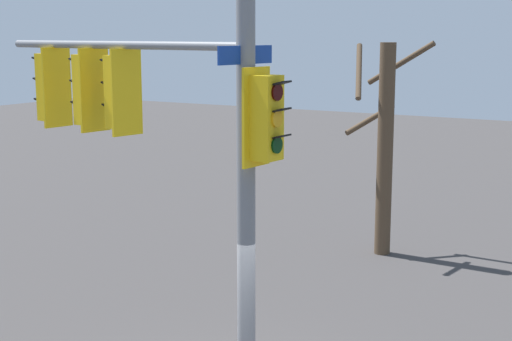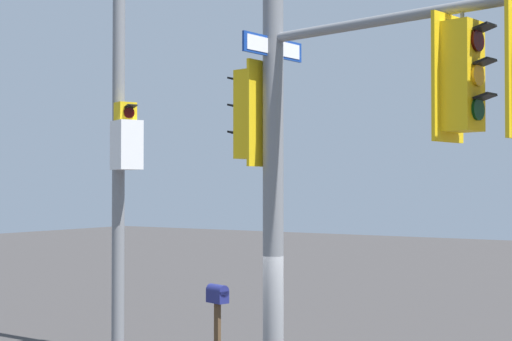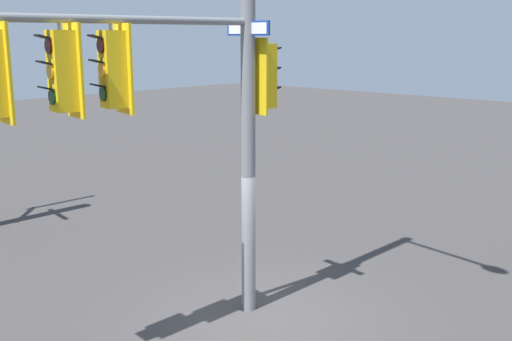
{
  "view_description": "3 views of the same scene",
  "coord_description": "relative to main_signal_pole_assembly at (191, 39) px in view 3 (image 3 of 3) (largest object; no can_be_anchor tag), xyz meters",
  "views": [
    {
      "loc": [
        -5.12,
        8.06,
        5.3
      ],
      "look_at": [
        -0.34,
        -0.16,
        3.57
      ],
      "focal_mm": 52.95,
      "sensor_mm": 36.0,
      "label": 1
    },
    {
      "loc": [
        4.81,
        -8.27,
        3.33
      ],
      "look_at": [
        0.01,
        -0.88,
        3.52
      ],
      "focal_mm": 53.38,
      "sensor_mm": 36.0,
      "label": 2
    },
    {
      "loc": [
        7.52,
        6.79,
        4.9
      ],
      "look_at": [
        0.27,
        0.02,
        2.72
      ],
      "focal_mm": 42.92,
      "sensor_mm": 36.0,
      "label": 3
    }
  ],
  "objects": [
    {
      "name": "main_signal_pole_assembly",
      "position": [
        0.0,
        0.0,
        0.0
      ],
      "size": [
        5.64,
        3.59,
        9.61
      ],
      "rotation": [
        0.0,
        0.0,
        6.14
      ],
      "color": "slate",
      "rests_on": "ground"
    },
    {
      "name": "ground_plane",
      "position": [
        -1.17,
        0.52,
        -4.86
      ],
      "size": [
        80.0,
        80.0,
        0.0
      ],
      "primitive_type": "plane",
      "color": "#3B3837"
    }
  ]
}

